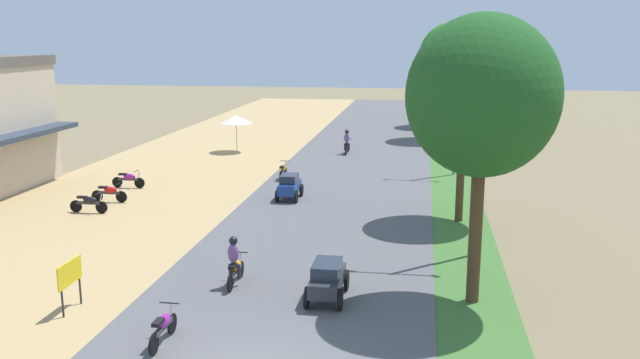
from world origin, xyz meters
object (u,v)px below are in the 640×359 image
(utility_pole_near, at_px, (490,78))
(vendor_umbrella, at_px, (236,119))
(median_tree_nearest, at_px, (482,97))
(parked_motorbike_second, at_px, (110,192))
(median_tree_second, at_px, (464,98))
(motorbike_ahead_third, at_px, (235,262))
(motorbike_ahead_fourth, at_px, (283,170))
(streetlamp_mid, at_px, (457,102))
(car_sedan_charcoal, at_px, (327,278))
(motorbike_ahead_second, at_px, (163,325))
(median_tree_fourth, at_px, (445,64))
(parked_motorbike_third, at_px, (129,179))
(motorbike_ahead_fifth, at_px, (347,142))
(median_tree_third, at_px, (449,60))
(street_signboard, at_px, (70,276))
(streetlamp_near, at_px, (476,131))
(car_hatchback_blue, at_px, (289,186))
(parked_motorbike_nearest, at_px, (89,202))

(utility_pole_near, bearing_deg, vendor_umbrella, -154.63)
(median_tree_nearest, bearing_deg, parked_motorbike_second, 149.14)
(median_tree_second, height_order, motorbike_ahead_third, median_tree_second)
(median_tree_second, bearing_deg, vendor_umbrella, 132.61)
(median_tree_nearest, distance_m, motorbike_ahead_fourth, 19.61)
(streetlamp_mid, xyz_separation_m, car_sedan_charcoal, (-4.55, -19.55, -3.50))
(utility_pole_near, bearing_deg, motorbike_ahead_second, -107.11)
(median_tree_nearest, distance_m, streetlamp_mid, 19.11)
(median_tree_fourth, height_order, utility_pole_near, utility_pole_near)
(median_tree_fourth, bearing_deg, motorbike_ahead_fourth, -111.25)
(parked_motorbike_third, distance_m, motorbike_ahead_fifth, 15.74)
(median_tree_third, xyz_separation_m, motorbike_ahead_third, (-7.55, -32.50, -5.26))
(parked_motorbike_third, bearing_deg, street_signboard, -71.08)
(median_tree_fourth, bearing_deg, utility_pole_near, -65.98)
(median_tree_second, distance_m, streetlamp_mid, 10.02)
(median_tree_second, xyz_separation_m, streetlamp_near, (0.18, -4.74, -0.69))
(vendor_umbrella, bearing_deg, street_signboard, -84.28)
(car_hatchback_blue, bearing_deg, streetlamp_near, -42.09)
(streetlamp_mid, relative_size, motorbike_ahead_second, 4.00)
(parked_motorbike_third, xyz_separation_m, streetlamp_near, (17.08, -8.59, 4.11))
(vendor_umbrella, relative_size, motorbike_ahead_fifth, 1.40)
(motorbike_ahead_second, xyz_separation_m, motorbike_ahead_fourth, (-1.17, 20.49, 0.00))
(parked_motorbike_nearest, bearing_deg, streetlamp_near, -11.89)
(parked_motorbike_nearest, distance_m, motorbike_ahead_second, 14.60)
(median_tree_second, height_order, motorbike_ahead_second, median_tree_second)
(parked_motorbike_second, height_order, car_hatchback_blue, car_hatchback_blue)
(median_tree_fourth, bearing_deg, median_tree_second, -90.06)
(parked_motorbike_third, height_order, median_tree_third, median_tree_third)
(street_signboard, bearing_deg, motorbike_ahead_second, -25.49)
(street_signboard, relative_size, car_hatchback_blue, 0.75)
(vendor_umbrella, distance_m, streetlamp_mid, 15.69)
(parked_motorbike_nearest, height_order, street_signboard, street_signboard)
(median_tree_nearest, height_order, motorbike_ahead_third, median_tree_nearest)
(median_tree_third, height_order, motorbike_ahead_third, median_tree_third)
(streetlamp_near, relative_size, utility_pole_near, 0.88)
(streetlamp_near, relative_size, motorbike_ahead_fourth, 4.45)
(street_signboard, distance_m, motorbike_ahead_second, 3.89)
(median_tree_second, relative_size, motorbike_ahead_second, 4.08)
(parked_motorbike_nearest, height_order, motorbike_ahead_fourth, motorbike_ahead_fourth)
(parked_motorbike_nearest, bearing_deg, motorbike_ahead_fifth, 60.21)
(parked_motorbike_nearest, distance_m, streetlamp_near, 17.51)
(motorbike_ahead_fourth, bearing_deg, motorbike_ahead_fifth, 73.10)
(parked_motorbike_second, distance_m, utility_pole_near, 30.74)
(car_hatchback_blue, bearing_deg, street_signboard, -104.21)
(vendor_umbrella, relative_size, median_tree_fourth, 0.32)
(motorbike_ahead_fifth, bearing_deg, median_tree_third, 48.67)
(street_signboard, bearing_deg, car_sedan_charcoal, 15.22)
(car_hatchback_blue, bearing_deg, median_tree_nearest, -55.66)
(vendor_umbrella, distance_m, median_tree_fourth, 21.52)
(parked_motorbike_second, distance_m, median_tree_fourth, 35.03)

